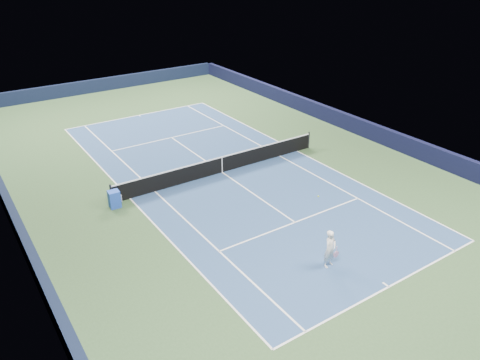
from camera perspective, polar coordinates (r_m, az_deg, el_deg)
ground at (r=26.39m, az=-2.19°, el=0.93°), size 40.00×40.00×0.00m
wall_far at (r=43.38m, az=-16.42°, el=11.09°), size 22.00×0.35×1.10m
wall_right at (r=32.69m, az=14.23°, el=6.38°), size 0.35×40.00×1.10m
wall_left at (r=23.10m, az=-25.75°, el=-4.45°), size 0.35×40.00×1.10m
court_surface at (r=26.39m, az=-2.19°, el=0.94°), size 10.97×23.77×0.01m
baseline_far at (r=36.33m, az=-12.22°, el=7.73°), size 10.97×0.08×0.00m
baseline_near at (r=18.85m, az=17.70°, el=-12.29°), size 10.97×0.08×0.00m
sideline_doubles_right at (r=29.36m, az=6.96°, el=3.54°), size 0.08×23.77×0.00m
sideline_doubles_left at (r=24.30m, az=-13.26°, el=-2.21°), size 0.08×23.77×0.00m
sideline_singles_right at (r=28.55m, az=4.85°, el=2.95°), size 0.08×23.77×0.00m
sideline_singles_left at (r=24.73m, az=-10.32°, el=-1.38°), size 0.08×23.77×0.00m
service_line_far at (r=31.57m, az=-8.35°, el=5.15°), size 8.23×0.08×0.00m
service_line_near at (r=21.85m, az=6.73°, el=-5.14°), size 8.23×0.08×0.00m
center_service_line at (r=26.39m, az=-2.19°, el=0.95°), size 0.08×12.80×0.00m
center_mark_far at (r=36.19m, az=-12.13°, el=7.67°), size 0.08×0.30×0.00m
center_mark_near at (r=18.92m, az=17.35°, el=-12.08°), size 0.08×0.30×0.00m
tennis_net at (r=26.17m, az=-2.21°, el=1.93°), size 12.90×0.10×1.07m
sponsor_cube at (r=23.54m, az=-15.06°, el=-2.26°), size 0.60×0.51×0.87m
tennis_player at (r=18.88m, az=10.93°, el=-8.24°), size 0.79×1.28×2.71m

